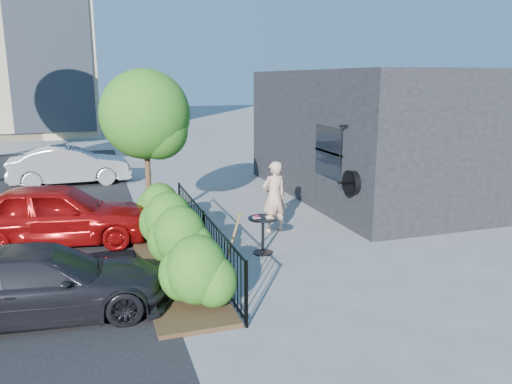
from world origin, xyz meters
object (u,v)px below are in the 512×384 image
object	(u,v)px
shovel	(230,251)
cafe_table	(263,229)
woman	(274,197)
patio_tree	(148,120)
car_red	(57,214)
car_silver	(70,165)
car_darkgrey	(43,282)

from	to	relation	value
shovel	cafe_table	bearing A→B (deg)	48.31
woman	patio_tree	bearing A→B (deg)	-32.01
cafe_table	woman	bearing A→B (deg)	61.42
cafe_table	car_red	distance (m)	4.77
cafe_table	woman	world-z (taller)	woman
car_silver	shovel	bearing A→B (deg)	-164.35
car_red	car_silver	bearing A→B (deg)	8.19
woman	car_red	size ratio (longest dim) A/B	0.42
cafe_table	car_silver	size ratio (longest dim) A/B	0.21
patio_tree	car_silver	size ratio (longest dim) A/B	0.94
patio_tree	car_red	bearing A→B (deg)	-166.02
car_darkgrey	shovel	bearing A→B (deg)	-77.87
shovel	car_red	world-z (taller)	car_red
patio_tree	shovel	bearing A→B (deg)	-75.80
shovel	car_red	size ratio (longest dim) A/B	0.32
patio_tree	woman	bearing A→B (deg)	-22.90
cafe_table	car_red	xyz separation A→B (m)	(-4.28, 2.11, 0.15)
woman	car_silver	xyz separation A→B (m)	(-5.01, 7.66, -0.20)
cafe_table	car_silver	world-z (taller)	car_silver
woman	car_red	xyz separation A→B (m)	(-5.07, 0.66, -0.17)
patio_tree	shovel	size ratio (longest dim) A/B	2.96
car_darkgrey	patio_tree	bearing A→B (deg)	-23.56
patio_tree	car_darkgrey	bearing A→B (deg)	-117.14
patio_tree	woman	world-z (taller)	patio_tree
patio_tree	car_silver	xyz separation A→B (m)	(-2.16, 6.46, -2.07)
patio_tree	car_red	size ratio (longest dim) A/B	0.94
patio_tree	car_red	distance (m)	3.07
cafe_table	car_darkgrey	size ratio (longest dim) A/B	0.22
car_darkgrey	woman	bearing A→B (deg)	-54.64
car_silver	patio_tree	bearing A→B (deg)	-162.77
woman	car_red	bearing A→B (deg)	-16.47
patio_tree	car_darkgrey	world-z (taller)	patio_tree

